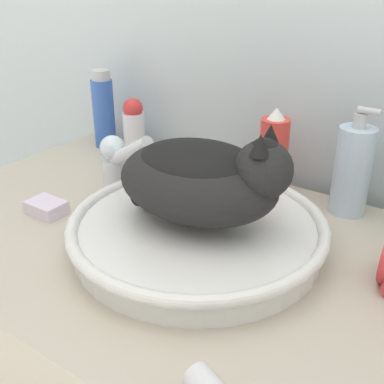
{
  "coord_description": "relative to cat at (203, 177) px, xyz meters",
  "views": [
    {
      "loc": [
        0.41,
        -0.25,
        1.22
      ],
      "look_at": [
        0.04,
        0.29,
        0.91
      ],
      "focal_mm": 45.0,
      "sensor_mm": 36.0,
      "label": 1
    }
  ],
  "objects": [
    {
      "name": "spray_bottle_trigger",
      "position": [
        -0.0,
        0.25,
        -0.04
      ],
      "size": [
        0.06,
        0.06,
        0.17
      ],
      "color": "#DB3D33",
      "rests_on": "vanity_counter"
    },
    {
      "name": "faucet",
      "position": [
        -0.23,
        0.06,
        -0.05
      ],
      "size": [
        0.14,
        0.07,
        0.15
      ],
      "rotation": [
        0.0,
        0.0,
        -0.26
      ],
      "color": "silver",
      "rests_on": "vanity_counter"
    },
    {
      "name": "cat",
      "position": [
        0.0,
        0.0,
        0.0
      ],
      "size": [
        0.28,
        0.25,
        0.16
      ],
      "rotation": [
        0.0,
        0.0,
        0.17
      ],
      "color": "black",
      "rests_on": "sink_basin"
    },
    {
      "name": "soap_pump_bottle",
      "position": [
        0.15,
        0.25,
        -0.04
      ],
      "size": [
        0.06,
        0.06,
        0.2
      ],
      "color": "silver",
      "rests_on": "vanity_counter"
    },
    {
      "name": "deodorant_stick",
      "position": [
        -0.36,
        0.25,
        -0.06
      ],
      "size": [
        0.05,
        0.05,
        0.13
      ],
      "color": "silver",
      "rests_on": "vanity_counter"
    },
    {
      "name": "sink_basin",
      "position": [
        -0.01,
        -0.0,
        -0.09
      ],
      "size": [
        0.41,
        0.41,
        0.05
      ],
      "color": "silver",
      "rests_on": "vanity_counter"
    },
    {
      "name": "shampoo_bottle_tall",
      "position": [
        -0.45,
        0.25,
        -0.03
      ],
      "size": [
        0.05,
        0.05,
        0.19
      ],
      "color": "#335BB7",
      "rests_on": "vanity_counter"
    },
    {
      "name": "soap_bar",
      "position": [
        -0.29,
        -0.07,
        -0.11
      ],
      "size": [
        0.07,
        0.05,
        0.02
      ],
      "color": "silver",
      "rests_on": "vanity_counter"
    }
  ]
}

